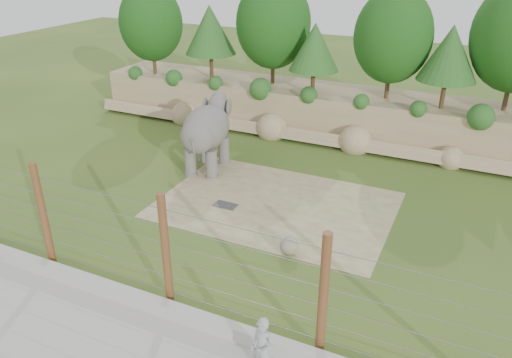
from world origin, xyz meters
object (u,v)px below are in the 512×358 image
at_px(elephant, 207,137).
at_px(barrier_fence, 166,252).
at_px(stone_ball, 289,246).
at_px(zookeeper, 262,349).

distance_m(elephant, barrier_fence, 10.40).
xyz_separation_m(elephant, stone_ball, (6.53, -5.35, -1.33)).
bearing_deg(elephant, barrier_fence, -75.66).
distance_m(stone_ball, zookeeper, 5.81).
xyz_separation_m(barrier_fence, zookeeper, (3.86, -1.40, -1.06)).
relative_size(stone_ball, barrier_fence, 0.03).
relative_size(elephant, stone_ball, 6.00).
xyz_separation_m(stone_ball, zookeeper, (1.44, -5.60, 0.57)).
bearing_deg(elephant, stone_ball, -48.26).
relative_size(stone_ball, zookeeper, 0.38).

